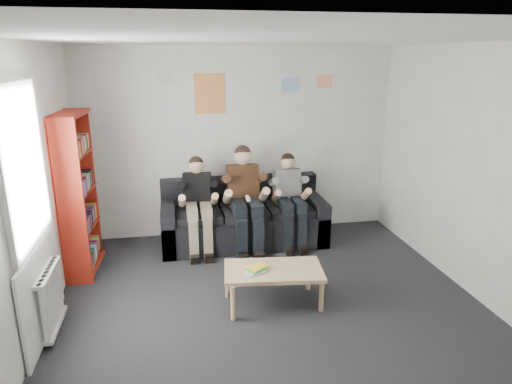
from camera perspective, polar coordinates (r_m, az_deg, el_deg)
room_shell at (r=4.22m, az=2.83°, el=-0.01°), size 5.00×5.00×5.00m
sofa at (r=6.48m, az=-1.63°, el=-3.54°), size 2.26×0.93×0.87m
bookshelf at (r=5.84m, az=-21.30°, el=-0.26°), size 0.29×0.87×1.94m
coffee_table at (r=4.88m, az=2.18°, el=-10.10°), size 1.03×0.56×0.41m
game_cases at (r=4.80m, az=0.06°, el=-9.64°), size 0.23×0.20×0.05m
person_left at (r=6.12m, az=-7.21°, el=-1.63°), size 0.37×0.79×1.27m
person_middle at (r=6.16m, az=-1.36°, el=-0.91°), size 0.43×0.92×1.40m
person_right at (r=6.31m, az=4.29°, el=-1.00°), size 0.37×0.78×1.27m
radiator at (r=4.84m, az=-24.21°, el=-12.09°), size 0.10×0.64×0.60m
window at (r=4.59m, az=-26.12°, el=-4.61°), size 0.05×1.30×2.36m
poster_large at (r=6.46m, az=-5.81°, el=12.14°), size 0.42×0.01×0.55m
poster_blue at (r=6.65m, az=4.35°, el=13.17°), size 0.25×0.01×0.20m
poster_pink at (r=6.79m, az=8.56°, el=13.54°), size 0.22×0.01×0.18m
poster_sign at (r=6.43m, az=-11.36°, el=13.67°), size 0.20×0.01×0.14m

